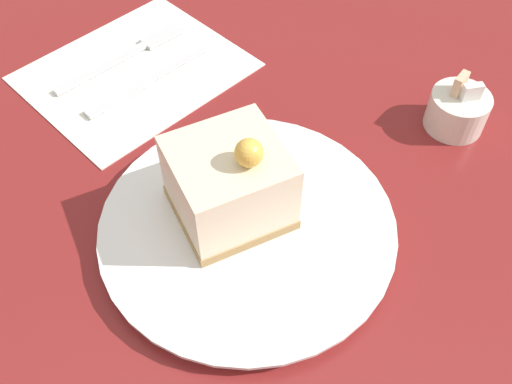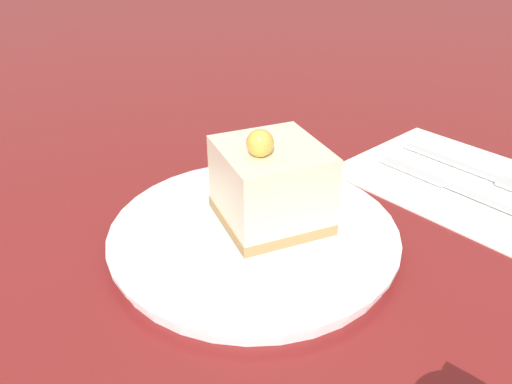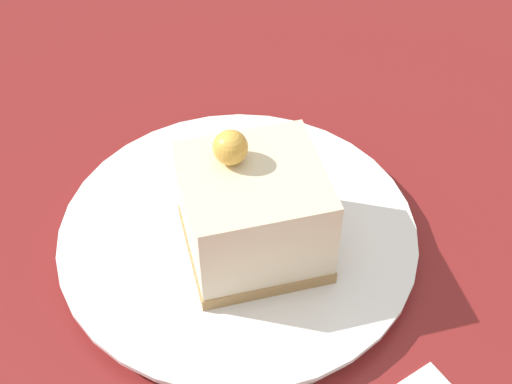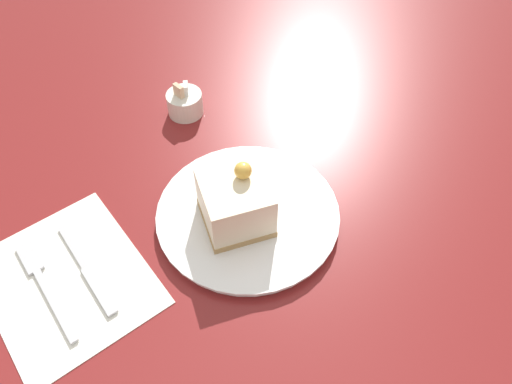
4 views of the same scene
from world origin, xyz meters
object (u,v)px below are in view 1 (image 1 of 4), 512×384
object	(u,v)px
fork	(132,52)
knife	(138,86)
plate	(248,227)
cake_slice	(229,183)
sugar_bowl	(457,110)

from	to	relation	value
fork	knife	xyz separation A→B (m)	(0.06, -0.02, 0.00)
plate	cake_slice	world-z (taller)	cake_slice
plate	cake_slice	size ratio (longest dim) A/B	2.49
fork	knife	world-z (taller)	same
plate	knife	world-z (taller)	plate
cake_slice	sugar_bowl	world-z (taller)	cake_slice
plate	sugar_bowl	bearing A→B (deg)	88.26
cake_slice	fork	distance (m)	0.28
fork	cake_slice	bearing A→B (deg)	-16.58
plate	sugar_bowl	size ratio (longest dim) A/B	4.28
plate	cake_slice	distance (m)	0.05
knife	sugar_bowl	world-z (taller)	sugar_bowl
fork	knife	size ratio (longest dim) A/B	1.06
plate	sugar_bowl	distance (m)	0.26
fork	plate	bearing A→B (deg)	-15.26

